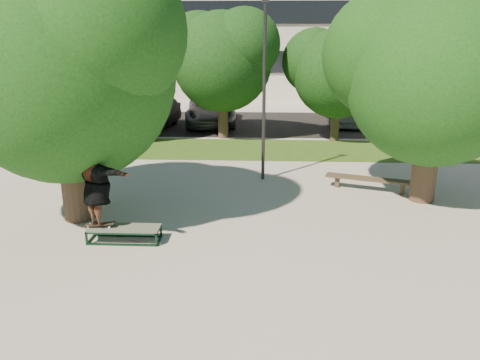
{
  "coord_description": "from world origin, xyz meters",
  "views": [
    {
      "loc": [
        0.92,
        -11.17,
        5.03
      ],
      "look_at": [
        0.38,
        0.6,
        1.33
      ],
      "focal_mm": 35.0,
      "sensor_mm": 36.0,
      "label": 1
    }
  ],
  "objects_px": {
    "bench": "(370,180)",
    "car_silver_b": "(347,109)",
    "lamppost": "(264,91)",
    "grind_box": "(124,234)",
    "car_dark": "(153,115)",
    "car_grey": "(211,110)",
    "car_silver_a": "(86,113)",
    "tree_left": "(61,58)",
    "tree_right": "(433,67)"
  },
  "relations": [
    {
      "from": "tree_right",
      "to": "grind_box",
      "type": "bearing_deg",
      "value": -157.18
    },
    {
      "from": "car_dark",
      "to": "car_grey",
      "type": "bearing_deg",
      "value": 36.98
    },
    {
      "from": "lamppost",
      "to": "car_silver_a",
      "type": "xyz_separation_m",
      "value": [
        -10.0,
        9.72,
        -2.4
      ]
    },
    {
      "from": "tree_left",
      "to": "grind_box",
      "type": "relative_size",
      "value": 3.95
    },
    {
      "from": "bench",
      "to": "car_silver_a",
      "type": "height_order",
      "value": "car_silver_a"
    },
    {
      "from": "car_silver_a",
      "to": "car_grey",
      "type": "height_order",
      "value": "car_grey"
    },
    {
      "from": "bench",
      "to": "lamppost",
      "type": "bearing_deg",
      "value": -179.22
    },
    {
      "from": "lamppost",
      "to": "car_silver_b",
      "type": "height_order",
      "value": "lamppost"
    },
    {
      "from": "tree_left",
      "to": "car_silver_b",
      "type": "xyz_separation_m",
      "value": [
        10.22,
        15.41,
        -3.61
      ]
    },
    {
      "from": "car_silver_b",
      "to": "car_dark",
      "type": "bearing_deg",
      "value": -163.02
    },
    {
      "from": "car_dark",
      "to": "car_silver_b",
      "type": "relative_size",
      "value": 0.88
    },
    {
      "from": "grind_box",
      "to": "bench",
      "type": "relative_size",
      "value": 0.63
    },
    {
      "from": "bench",
      "to": "car_dark",
      "type": "distance_m",
      "value": 13.86
    },
    {
      "from": "bench",
      "to": "car_silver_b",
      "type": "relative_size",
      "value": 0.51
    },
    {
      "from": "car_dark",
      "to": "car_grey",
      "type": "height_order",
      "value": "car_dark"
    },
    {
      "from": "car_dark",
      "to": "tree_right",
      "type": "bearing_deg",
      "value": -37.61
    },
    {
      "from": "lamppost",
      "to": "car_grey",
      "type": "relative_size",
      "value": 1.04
    },
    {
      "from": "grind_box",
      "to": "car_dark",
      "type": "distance_m",
      "value": 14.59
    },
    {
      "from": "lamppost",
      "to": "car_grey",
      "type": "xyz_separation_m",
      "value": [
        -3.0,
        10.62,
        -2.33
      ]
    },
    {
      "from": "tree_left",
      "to": "car_dark",
      "type": "relative_size",
      "value": 1.43
    },
    {
      "from": "car_dark",
      "to": "grind_box",
      "type": "bearing_deg",
      "value": -72.99
    },
    {
      "from": "tree_right",
      "to": "lamppost",
      "type": "bearing_deg",
      "value": 158.72
    },
    {
      "from": "tree_right",
      "to": "tree_left",
      "type": "bearing_deg",
      "value": -168.97
    },
    {
      "from": "tree_right",
      "to": "car_grey",
      "type": "distance_m",
      "value": 15.19
    },
    {
      "from": "bench",
      "to": "grind_box",
      "type": "bearing_deg",
      "value": -130.05
    },
    {
      "from": "bench",
      "to": "car_silver_a",
      "type": "xyz_separation_m",
      "value": [
        -13.55,
        10.84,
        0.38
      ]
    },
    {
      "from": "bench",
      "to": "car_grey",
      "type": "height_order",
      "value": "car_grey"
    },
    {
      "from": "grind_box",
      "to": "car_silver_b",
      "type": "xyz_separation_m",
      "value": [
        8.43,
        16.96,
        0.63
      ]
    },
    {
      "from": "bench",
      "to": "car_grey",
      "type": "xyz_separation_m",
      "value": [
        -6.55,
        11.75,
        0.44
      ]
    },
    {
      "from": "car_silver_b",
      "to": "tree_left",
      "type": "bearing_deg",
      "value": -119.95
    },
    {
      "from": "bench",
      "to": "car_dark",
      "type": "bearing_deg",
      "value": 152.01
    },
    {
      "from": "car_grey",
      "to": "car_dark",
      "type": "bearing_deg",
      "value": -155.55
    },
    {
      "from": "bench",
      "to": "car_silver_b",
      "type": "bearing_deg",
      "value": 102.2
    },
    {
      "from": "bench",
      "to": "car_silver_b",
      "type": "distance_m",
      "value": 12.71
    },
    {
      "from": "tree_right",
      "to": "car_silver_a",
      "type": "distance_m",
      "value": 19.21
    },
    {
      "from": "car_dark",
      "to": "car_silver_b",
      "type": "height_order",
      "value": "car_dark"
    },
    {
      "from": "grind_box",
      "to": "car_silver_a",
      "type": "bearing_deg",
      "value": 113.19
    },
    {
      "from": "car_dark",
      "to": "tree_left",
      "type": "bearing_deg",
      "value": -79.71
    },
    {
      "from": "tree_right",
      "to": "car_silver_b",
      "type": "relative_size",
      "value": 1.16
    },
    {
      "from": "tree_left",
      "to": "car_silver_b",
      "type": "bearing_deg",
      "value": 56.44
    },
    {
      "from": "bench",
      "to": "car_dark",
      "type": "xyz_separation_m",
      "value": [
        -9.55,
        10.03,
        0.45
      ]
    },
    {
      "from": "tree_left",
      "to": "bench",
      "type": "height_order",
      "value": "tree_left"
    },
    {
      "from": "tree_left",
      "to": "bench",
      "type": "xyz_separation_m",
      "value": [
        8.84,
        2.78,
        -4.05
      ]
    },
    {
      "from": "lamppost",
      "to": "grind_box",
      "type": "xyz_separation_m",
      "value": [
        -3.5,
        -5.46,
        -2.96
      ]
    },
    {
      "from": "bench",
      "to": "car_dark",
      "type": "relative_size",
      "value": 0.58
    },
    {
      "from": "tree_right",
      "to": "grind_box",
      "type": "height_order",
      "value": "tree_right"
    },
    {
      "from": "tree_left",
      "to": "car_dark",
      "type": "bearing_deg",
      "value": 93.16
    },
    {
      "from": "grind_box",
      "to": "car_silver_b",
      "type": "relative_size",
      "value": 0.32
    },
    {
      "from": "grind_box",
      "to": "car_silver_a",
      "type": "xyz_separation_m",
      "value": [
        -6.5,
        15.17,
        0.56
      ]
    },
    {
      "from": "tree_left",
      "to": "tree_right",
      "type": "xyz_separation_m",
      "value": [
        10.21,
        1.99,
        -0.33
      ]
    }
  ]
}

